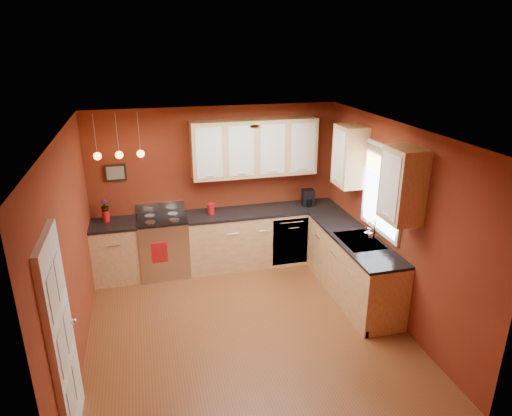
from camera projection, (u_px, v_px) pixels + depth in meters
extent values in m
plane|color=brown|center=(246.00, 328.00, 6.00)|extent=(4.20, 4.20, 0.00)
cube|color=silver|center=(244.00, 131.00, 5.09)|extent=(4.00, 4.20, 0.02)
cube|color=maroon|center=(216.00, 187.00, 7.45)|extent=(4.00, 0.02, 2.60)
cube|color=maroon|center=(304.00, 342.00, 3.64)|extent=(4.00, 0.02, 2.60)
cube|color=maroon|center=(70.00, 256.00, 5.08)|extent=(0.02, 4.20, 2.60)
cube|color=maroon|center=(393.00, 222.00, 6.00)|extent=(0.02, 4.20, 2.60)
cube|color=#E8BD7C|center=(116.00, 252.00, 7.09)|extent=(0.70, 0.60, 0.90)
cube|color=#E8BD7C|center=(264.00, 237.00, 7.64)|extent=(2.54, 0.60, 0.90)
cube|color=#E8BD7C|center=(352.00, 267.00, 6.64)|extent=(0.60, 2.10, 0.90)
cube|color=black|center=(113.00, 224.00, 6.93)|extent=(0.70, 0.62, 0.04)
cube|color=black|center=(264.00, 211.00, 7.48)|extent=(2.54, 0.62, 0.04)
cube|color=black|center=(355.00, 237.00, 6.48)|extent=(0.62, 2.10, 0.04)
cube|color=silver|center=(164.00, 247.00, 7.26)|extent=(0.76, 0.64, 0.92)
cube|color=black|center=(165.00, 254.00, 6.98)|extent=(0.55, 0.02, 0.32)
cylinder|color=silver|center=(164.00, 240.00, 6.89)|extent=(0.60, 0.02, 0.02)
cube|color=black|center=(162.00, 219.00, 7.09)|extent=(0.76, 0.60, 0.03)
cylinder|color=gray|center=(150.00, 222.00, 6.92)|extent=(0.16, 0.16, 0.01)
cylinder|color=gray|center=(174.00, 220.00, 7.00)|extent=(0.16, 0.16, 0.01)
cylinder|color=gray|center=(150.00, 216.00, 7.17)|extent=(0.16, 0.16, 0.01)
cylinder|color=gray|center=(173.00, 214.00, 7.25)|extent=(0.16, 0.16, 0.01)
cube|color=silver|center=(160.00, 207.00, 7.33)|extent=(0.76, 0.04, 0.16)
cube|color=silver|center=(290.00, 242.00, 7.46)|extent=(0.60, 0.02, 0.80)
cube|color=gray|center=(359.00, 242.00, 6.34)|extent=(0.50, 0.70, 0.05)
cube|color=black|center=(354.00, 238.00, 6.50)|extent=(0.42, 0.30, 0.02)
cube|color=black|center=(365.00, 248.00, 6.19)|extent=(0.42, 0.30, 0.02)
cylinder|color=silver|center=(375.00, 230.00, 6.33)|extent=(0.02, 0.02, 0.28)
cylinder|color=silver|center=(371.00, 221.00, 6.27)|extent=(0.16, 0.02, 0.02)
cube|color=white|center=(383.00, 190.00, 6.15)|extent=(0.04, 1.02, 1.22)
cube|color=white|center=(382.00, 190.00, 6.15)|extent=(0.01, 0.90, 1.10)
cube|color=#99754C|center=(383.00, 164.00, 6.01)|extent=(0.02, 0.96, 0.36)
cube|color=white|center=(62.00, 341.00, 4.09)|extent=(0.06, 0.82, 2.05)
cube|color=silver|center=(53.00, 295.00, 3.74)|extent=(0.00, 0.28, 0.40)
cube|color=silver|center=(59.00, 274.00, 4.07)|extent=(0.00, 0.28, 0.40)
cube|color=silver|center=(63.00, 350.00, 3.93)|extent=(0.00, 0.28, 0.40)
cube|color=silver|center=(68.00, 326.00, 4.26)|extent=(0.00, 0.28, 0.40)
cube|color=silver|center=(72.00, 400.00, 4.12)|extent=(0.00, 0.28, 0.40)
cube|color=silver|center=(76.00, 374.00, 4.45)|extent=(0.00, 0.28, 0.40)
sphere|color=silver|center=(74.00, 321.00, 4.42)|extent=(0.06, 0.06, 0.06)
cube|color=#E8BD7C|center=(254.00, 148.00, 7.20)|extent=(2.00, 0.35, 0.90)
cube|color=#E8BD7C|center=(373.00, 169.00, 6.03)|extent=(0.35, 1.95, 0.90)
cube|color=black|center=(115.00, 173.00, 6.95)|extent=(0.32, 0.03, 0.26)
cylinder|color=gray|center=(95.00, 135.00, 6.38)|extent=(0.01, 0.01, 0.60)
sphere|color=#FFA53F|center=(97.00, 156.00, 6.48)|extent=(0.11, 0.11, 0.11)
cylinder|color=gray|center=(117.00, 134.00, 6.45)|extent=(0.01, 0.01, 0.60)
sphere|color=#FFA53F|center=(119.00, 155.00, 6.55)|extent=(0.11, 0.11, 0.11)
cylinder|color=gray|center=(139.00, 133.00, 6.52)|extent=(0.01, 0.01, 0.60)
sphere|color=#FFA53F|center=(141.00, 154.00, 6.62)|extent=(0.11, 0.11, 0.11)
cylinder|color=#A91215|center=(211.00, 209.00, 7.25)|extent=(0.11, 0.11, 0.16)
cylinder|color=#A91215|center=(211.00, 204.00, 7.22)|extent=(0.12, 0.12, 0.02)
cylinder|color=#A91215|center=(106.00, 216.00, 6.96)|extent=(0.11, 0.11, 0.17)
imported|color=#A91215|center=(105.00, 206.00, 6.90)|extent=(0.14, 0.14, 0.21)
cube|color=black|center=(308.00, 197.00, 7.62)|extent=(0.20, 0.17, 0.28)
cylinder|color=black|center=(309.00, 203.00, 7.60)|extent=(0.11, 0.11, 0.13)
imported|color=silver|center=(368.00, 235.00, 6.26)|extent=(0.12, 0.12, 0.20)
cube|color=#A91215|center=(160.00, 253.00, 6.92)|extent=(0.24, 0.02, 0.33)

